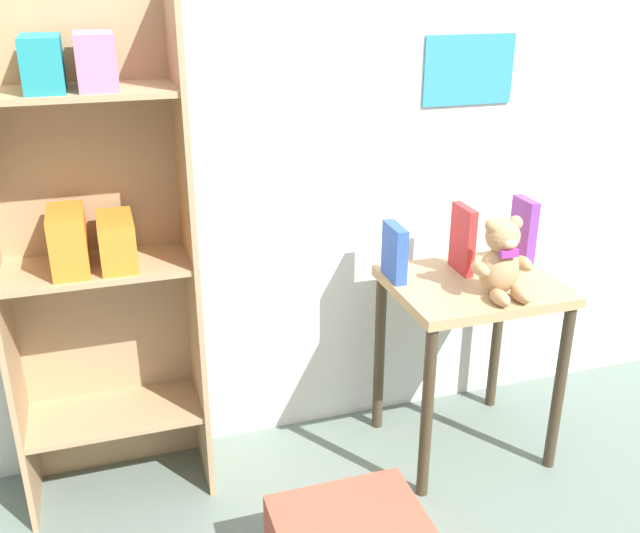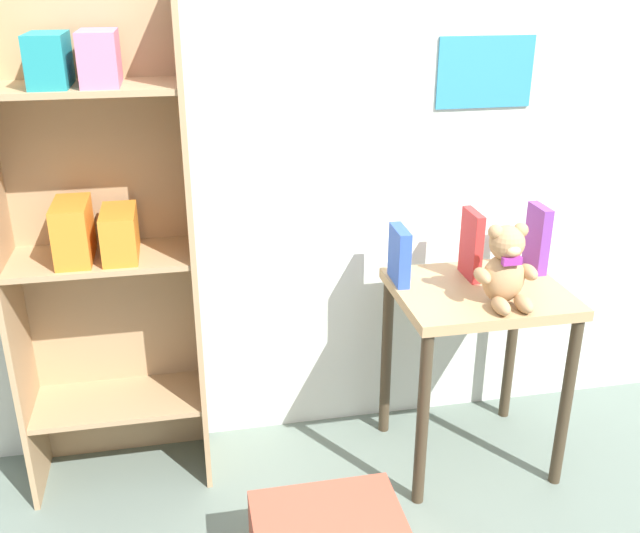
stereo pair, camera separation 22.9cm
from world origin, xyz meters
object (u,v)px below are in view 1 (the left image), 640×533
Objects in this scene: display_table at (471,312)px; book_standing_blue at (395,252)px; teddy_bear at (502,260)px; book_standing_purple at (523,231)px; bookshelf_side at (93,239)px; book_standing_red at (463,239)px.

book_standing_blue reaches higher than display_table.
teddy_bear is at bearing -78.69° from display_table.
book_standing_purple is at bearing 45.75° from teddy_bear.
bookshelf_side is 1.28m from display_table.
display_table is 0.36m from book_standing_purple.
book_standing_purple is (1.47, -0.07, -0.11)m from bookshelf_side.
book_standing_blue is 0.81× the size of book_standing_purple.
book_standing_blue is at bearing 140.41° from teddy_bear.
book_standing_red is 1.01× the size of book_standing_purple.
teddy_bear is 0.33m from book_standing_purple.
book_standing_red is (0.00, 0.10, 0.24)m from display_table.
bookshelf_side is 2.43× the size of display_table.
bookshelf_side reaches higher than teddy_bear.
book_standing_blue is at bearing -4.59° from bookshelf_side.
bookshelf_side is at bearing 177.49° from book_standing_purple.
bookshelf_side is 1.48m from book_standing_purple.
book_standing_purple is (0.25, 0.11, 0.24)m from display_table.
book_standing_blue is 0.50m from book_standing_purple.
teddy_bear is 1.38× the size of book_standing_blue.
book_standing_purple is at bearing 2.37° from book_standing_blue.
bookshelf_side is 6.23× the size of teddy_bear.
book_standing_purple reaches higher than display_table.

